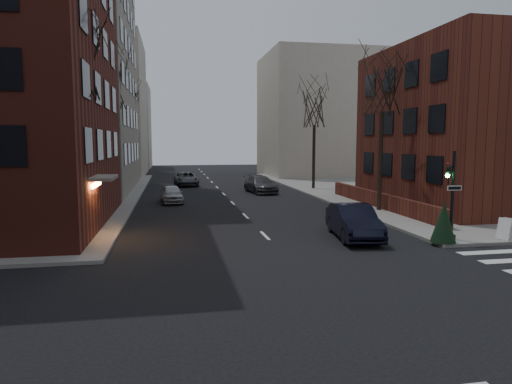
# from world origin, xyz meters

# --- Properties ---
(ground) EXTENTS (160.00, 160.00, 0.00)m
(ground) POSITION_xyz_m (0.00, 0.00, 0.00)
(ground) COLOR black
(ground) RESTS_ON ground
(building_left_tan) EXTENTS (18.00, 18.00, 28.00)m
(building_left_tan) POSITION_xyz_m (-17.00, 34.00, 14.00)
(building_left_tan) COLOR gray
(building_left_tan) RESTS_ON ground
(building_right_brick) EXTENTS (12.00, 14.00, 11.00)m
(building_right_brick) POSITION_xyz_m (16.50, 19.00, 5.50)
(building_right_brick) COLOR #592619
(building_right_brick) RESTS_ON ground
(low_wall_right) EXTENTS (0.35, 16.00, 1.00)m
(low_wall_right) POSITION_xyz_m (9.30, 19.00, 0.65)
(low_wall_right) COLOR #592619
(low_wall_right) RESTS_ON sidewalk_far_right
(building_distant_la) EXTENTS (14.00, 16.00, 18.00)m
(building_distant_la) POSITION_xyz_m (-15.00, 55.00, 9.00)
(building_distant_la) COLOR #BFB4A1
(building_distant_la) RESTS_ON ground
(building_distant_ra) EXTENTS (14.00, 14.00, 16.00)m
(building_distant_ra) POSITION_xyz_m (15.00, 50.00, 8.00)
(building_distant_ra) COLOR #BFB4A1
(building_distant_ra) RESTS_ON ground
(building_distant_lb) EXTENTS (10.00, 12.00, 14.00)m
(building_distant_lb) POSITION_xyz_m (-13.00, 72.00, 7.00)
(building_distant_lb) COLOR #BFB4A1
(building_distant_lb) RESTS_ON ground
(traffic_signal) EXTENTS (0.76, 0.44, 4.00)m
(traffic_signal) POSITION_xyz_m (7.94, 8.99, 1.91)
(traffic_signal) COLOR black
(traffic_signal) RESTS_ON sidewalk_far_right
(tree_left_a) EXTENTS (4.18, 4.18, 10.26)m
(tree_left_a) POSITION_xyz_m (-8.80, 14.00, 8.47)
(tree_left_a) COLOR #2D231C
(tree_left_a) RESTS_ON sidewalk_far_left
(tree_left_b) EXTENTS (4.40, 4.40, 10.80)m
(tree_left_b) POSITION_xyz_m (-8.80, 26.00, 8.91)
(tree_left_b) COLOR #2D231C
(tree_left_b) RESTS_ON sidewalk_far_left
(tree_left_c) EXTENTS (3.96, 3.96, 9.72)m
(tree_left_c) POSITION_xyz_m (-8.80, 40.00, 8.03)
(tree_left_c) COLOR #2D231C
(tree_left_c) RESTS_ON sidewalk_far_left
(tree_right_a) EXTENTS (3.96, 3.96, 9.72)m
(tree_right_a) POSITION_xyz_m (8.80, 18.00, 8.03)
(tree_right_a) COLOR #2D231C
(tree_right_a) RESTS_ON sidewalk_far_right
(tree_right_b) EXTENTS (3.74, 3.74, 9.18)m
(tree_right_b) POSITION_xyz_m (8.80, 32.00, 7.59)
(tree_right_b) COLOR #2D231C
(tree_right_b) RESTS_ON sidewalk_far_right
(streetlamp_near) EXTENTS (0.36, 0.36, 6.28)m
(streetlamp_near) POSITION_xyz_m (-8.20, 22.00, 4.24)
(streetlamp_near) COLOR black
(streetlamp_near) RESTS_ON sidewalk_far_left
(streetlamp_far) EXTENTS (0.36, 0.36, 6.28)m
(streetlamp_far) POSITION_xyz_m (-8.20, 42.00, 4.24)
(streetlamp_far) COLOR black
(streetlamp_far) RESTS_ON sidewalk_far_left
(parked_sedan) EXTENTS (2.30, 5.05, 1.61)m
(parked_sedan) POSITION_xyz_m (4.00, 10.64, 0.80)
(parked_sedan) COLOR black
(parked_sedan) RESTS_ON ground
(car_lane_silver) EXTENTS (1.83, 3.98, 1.32)m
(car_lane_silver) POSITION_xyz_m (-4.46, 25.03, 0.66)
(car_lane_silver) COLOR #A5A6AB
(car_lane_silver) RESTS_ON ground
(car_lane_gray) EXTENTS (2.62, 5.31, 1.49)m
(car_lane_gray) POSITION_xyz_m (3.36, 30.40, 0.74)
(car_lane_gray) COLOR #3B3B40
(car_lane_gray) RESTS_ON ground
(car_lane_far) EXTENTS (2.58, 5.19, 1.41)m
(car_lane_far) POSITION_xyz_m (-2.98, 38.33, 0.71)
(car_lane_far) COLOR #47474C
(car_lane_far) RESTS_ON ground
(sandwich_board) EXTENTS (0.61, 0.72, 0.99)m
(sandwich_board) POSITION_xyz_m (10.50, 8.50, 0.64)
(sandwich_board) COLOR white
(sandwich_board) RESTS_ON sidewalk_far_right
(evergreen_shrub) EXTENTS (1.44, 1.44, 1.81)m
(evergreen_shrub) POSITION_xyz_m (7.30, 8.50, 1.06)
(evergreen_shrub) COLOR black
(evergreen_shrub) RESTS_ON sidewalk_far_right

